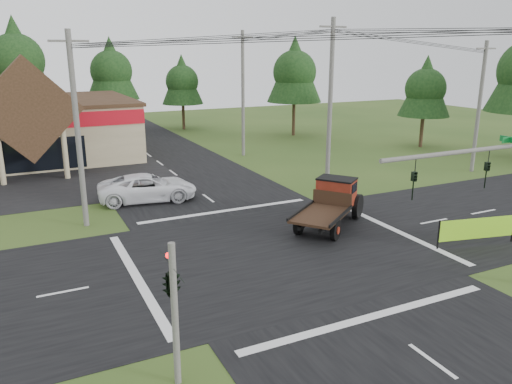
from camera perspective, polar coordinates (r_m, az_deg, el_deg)
ground at (r=24.54m, az=2.80°, el=-6.75°), size 120.00×120.00×0.00m
road_ns at (r=24.54m, az=2.80°, el=-6.73°), size 12.00×120.00×0.02m
road_ew at (r=24.54m, az=2.80°, el=-6.73°), size 120.00×12.00×0.02m
traffic_signal_mast at (r=21.40m, az=26.93°, el=0.60°), size 8.12×0.24×7.00m
traffic_signal_corner at (r=14.27m, az=-9.70°, el=-8.79°), size 0.53×2.48×4.40m
utility_pole_nw at (r=28.30m, az=-19.74°, el=6.72°), size 2.00×0.30×10.50m
utility_pole_ne at (r=33.86m, az=8.46°, el=9.67°), size 2.00×0.30×11.50m
utility_pole_far at (r=43.33m, az=24.15°, el=8.92°), size 2.00×0.30×10.20m
utility_pole_n at (r=46.09m, az=-1.50°, el=11.23°), size 2.00×0.30×11.20m
tree_row_c at (r=60.87m, az=-25.71°, el=13.66°), size 7.28×7.28×13.13m
tree_row_d at (r=62.85m, az=-16.23°, el=13.35°), size 6.16×6.16×11.11m
tree_row_e at (r=62.87m, az=-8.45°, el=12.56°), size 5.04×5.04×9.09m
tree_side_ne at (r=57.68m, az=4.44°, el=13.74°), size 6.16×6.16×11.11m
tree_side_e_near at (r=52.99m, az=18.82°, el=11.33°), size 5.04×5.04×9.09m
antique_flatbed_truck at (r=27.66m, az=8.33°, el=-1.44°), size 6.33×5.58×2.57m
roadside_banner at (r=27.24m, az=23.89°, el=-4.15°), size 4.30×1.04×1.49m
white_pickup at (r=33.11m, az=-12.28°, el=0.50°), size 6.63×3.79×1.74m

